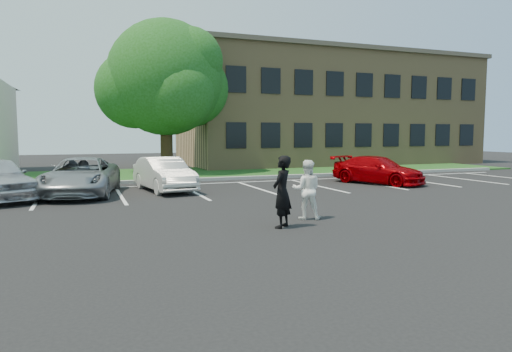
# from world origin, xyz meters

# --- Properties ---
(ground_plane) EXTENTS (90.00, 90.00, 0.00)m
(ground_plane) POSITION_xyz_m (0.00, 0.00, 0.00)
(ground_plane) COLOR black
(ground_plane) RESTS_ON ground
(curb) EXTENTS (40.00, 0.30, 0.15)m
(curb) POSITION_xyz_m (0.00, 12.00, 0.07)
(curb) COLOR gray
(curb) RESTS_ON ground
(grass_strip) EXTENTS (44.00, 8.00, 0.08)m
(grass_strip) POSITION_xyz_m (0.00, 16.00, 0.04)
(grass_strip) COLOR #0E3D0E
(grass_strip) RESTS_ON ground
(stall_lines) EXTENTS (34.00, 5.36, 0.01)m
(stall_lines) POSITION_xyz_m (1.40, 8.95, 0.01)
(stall_lines) COLOR silver
(stall_lines) RESTS_ON ground
(office_building) EXTENTS (22.40, 10.40, 8.30)m
(office_building) POSITION_xyz_m (14.00, 21.99, 4.16)
(office_building) COLOR #9E8056
(office_building) RESTS_ON ground
(tree) EXTENTS (7.80, 7.20, 8.80)m
(tree) POSITION_xyz_m (0.61, 17.06, 5.35)
(tree) COLOR black
(tree) RESTS_ON ground
(man_black_suit) EXTENTS (0.77, 0.76, 1.79)m
(man_black_suit) POSITION_xyz_m (0.47, 0.43, 0.89)
(man_black_suit) COLOR black
(man_black_suit) RESTS_ON ground
(man_white_shirt) EXTENTS (0.97, 0.88, 1.61)m
(man_white_shirt) POSITION_xyz_m (1.56, 1.24, 0.81)
(man_white_shirt) COLOR white
(man_white_shirt) RESTS_ON ground
(car_silver_minivan) EXTENTS (3.24, 5.43, 1.41)m
(car_silver_minivan) POSITION_xyz_m (-4.15, 8.56, 0.71)
(car_silver_minivan) COLOR #989A9F
(car_silver_minivan) RESTS_ON ground
(car_white_sedan) EXTENTS (2.07, 4.32, 1.37)m
(car_white_sedan) POSITION_xyz_m (-1.03, 8.73, 0.68)
(car_white_sedan) COLOR silver
(car_white_sedan) RESTS_ON ground
(car_red_compact) EXTENTS (3.38, 4.70, 1.26)m
(car_red_compact) POSITION_xyz_m (8.68, 7.90, 0.63)
(car_red_compact) COLOR #980004
(car_red_compact) RESTS_ON ground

